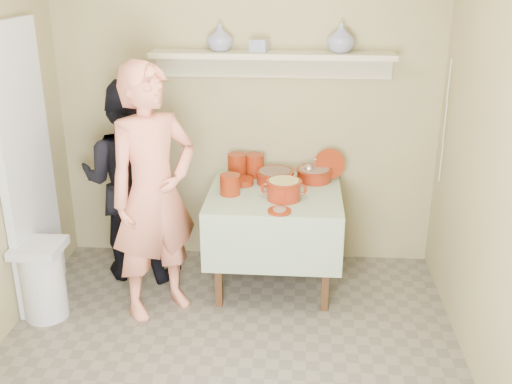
# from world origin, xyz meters

# --- Properties ---
(tile_panel) EXTENTS (0.06, 0.70, 2.00)m
(tile_panel) POSITION_xyz_m (-1.46, 0.95, 1.00)
(tile_panel) COLOR silver
(tile_panel) RESTS_ON ground
(plate_stack_a) EXTENTS (0.15, 0.15, 0.19)m
(plate_stack_a) POSITION_xyz_m (-0.06, 1.53, 0.86)
(plate_stack_a) COLOR maroon
(plate_stack_a) RESTS_ON serving_table
(plate_stack_b) EXTENTS (0.15, 0.15, 0.18)m
(plate_stack_b) POSITION_xyz_m (0.07, 1.59, 0.85)
(plate_stack_b) COLOR maroon
(plate_stack_b) RESTS_ON serving_table
(bowl_stack) EXTENTS (0.15, 0.15, 0.15)m
(bowl_stack) POSITION_xyz_m (-0.07, 1.18, 0.84)
(bowl_stack) COLOR maroon
(bowl_stack) RESTS_ON serving_table
(empty_bowl) EXTENTS (0.17, 0.17, 0.05)m
(empty_bowl) POSITION_xyz_m (-0.00, 1.39, 0.79)
(empty_bowl) COLOR maroon
(empty_bowl) RESTS_ON serving_table
(propped_lid) EXTENTS (0.24, 0.10, 0.23)m
(propped_lid) POSITION_xyz_m (0.65, 1.57, 0.88)
(propped_lid) COLOR maroon
(propped_lid) RESTS_ON serving_table
(vase_right) EXTENTS (0.27, 0.27, 0.21)m
(vase_right) POSITION_xyz_m (0.70, 1.63, 1.83)
(vase_right) COLOR navy
(vase_right) RESTS_ON wall_shelf
(vase_left) EXTENTS (0.27, 0.27, 0.20)m
(vase_left) POSITION_xyz_m (-0.18, 1.64, 1.82)
(vase_left) COLOR navy
(vase_left) RESTS_ON wall_shelf
(ceramic_box) EXTENTS (0.14, 0.12, 0.09)m
(ceramic_box) POSITION_xyz_m (0.10, 1.61, 1.77)
(ceramic_box) COLOR navy
(ceramic_box) RESTS_ON wall_shelf
(person_cook) EXTENTS (0.76, 0.75, 1.77)m
(person_cook) POSITION_xyz_m (-0.55, 0.83, 0.89)
(person_cook) COLOR #E37F62
(person_cook) RESTS_ON ground
(person_helper) EXTENTS (0.80, 0.65, 1.55)m
(person_helper) POSITION_xyz_m (-0.87, 1.36, 0.78)
(person_helper) COLOR black
(person_helper) RESTS_ON ground
(room_shell) EXTENTS (3.04, 3.54, 2.62)m
(room_shell) POSITION_xyz_m (0.00, 0.00, 1.61)
(room_shell) COLOR tan
(room_shell) RESTS_ON ground
(serving_table) EXTENTS (0.97, 0.97, 0.76)m
(serving_table) POSITION_xyz_m (0.25, 1.28, 0.64)
(serving_table) COLOR #4C2D16
(serving_table) RESTS_ON ground
(cazuela_meat_a) EXTENTS (0.30, 0.30, 0.10)m
(cazuela_meat_a) POSITION_xyz_m (0.24, 1.45, 0.82)
(cazuela_meat_a) COLOR maroon
(cazuela_meat_a) RESTS_ON serving_table
(cazuela_meat_b) EXTENTS (0.28, 0.28, 0.10)m
(cazuela_meat_b) POSITION_xyz_m (0.54, 1.51, 0.82)
(cazuela_meat_b) COLOR maroon
(cazuela_meat_b) RESTS_ON serving_table
(ladle) EXTENTS (0.08, 0.26, 0.19)m
(ladle) POSITION_xyz_m (0.50, 1.48, 0.87)
(ladle) COLOR silver
(ladle) RESTS_ON cazuela_meat_b
(cazuela_rice) EXTENTS (0.33, 0.25, 0.14)m
(cazuela_rice) POSITION_xyz_m (0.32, 1.11, 0.85)
(cazuela_rice) COLOR maroon
(cazuela_rice) RESTS_ON serving_table
(front_plate) EXTENTS (0.16, 0.16, 0.03)m
(front_plate) POSITION_xyz_m (0.30, 0.87, 0.77)
(front_plate) COLOR maroon
(front_plate) RESTS_ON serving_table
(wall_shelf) EXTENTS (1.80, 0.25, 0.21)m
(wall_shelf) POSITION_xyz_m (0.20, 1.65, 1.67)
(wall_shelf) COLOR #BEB78D
(wall_shelf) RESTS_ON room_shell
(trash_bin) EXTENTS (0.32, 0.32, 0.56)m
(trash_bin) POSITION_xyz_m (-1.32, 0.67, 0.28)
(trash_bin) COLOR silver
(trash_bin) RESTS_ON ground
(electrical_cord) EXTENTS (0.01, 0.05, 0.90)m
(electrical_cord) POSITION_xyz_m (1.47, 1.48, 1.25)
(electrical_cord) COLOR silver
(electrical_cord) RESTS_ON wall_shelf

